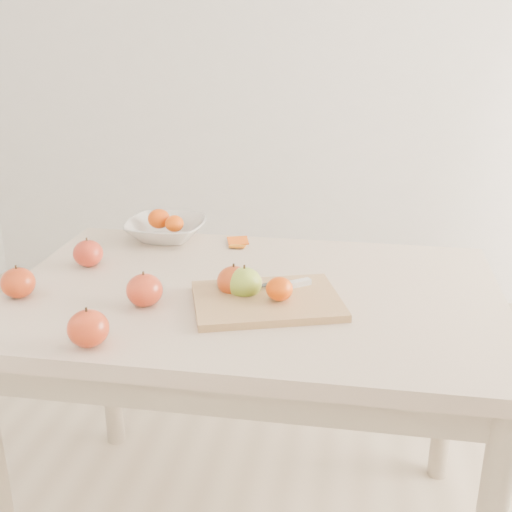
# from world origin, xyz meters

# --- Properties ---
(table) EXTENTS (1.20, 0.80, 0.75)m
(table) POSITION_xyz_m (0.00, 0.00, 0.65)
(table) COLOR beige
(table) RESTS_ON ground
(cutting_board) EXTENTS (0.39, 0.34, 0.02)m
(cutting_board) POSITION_xyz_m (0.05, -0.08, 0.76)
(cutting_board) COLOR tan
(cutting_board) RESTS_ON table
(board_tangerine) EXTENTS (0.06, 0.06, 0.05)m
(board_tangerine) POSITION_xyz_m (0.08, -0.09, 0.80)
(board_tangerine) COLOR #D55507
(board_tangerine) RESTS_ON cutting_board
(fruit_bowl) EXTENTS (0.23, 0.23, 0.06)m
(fruit_bowl) POSITION_xyz_m (-0.32, 0.34, 0.78)
(fruit_bowl) COLOR silver
(fruit_bowl) RESTS_ON table
(bowl_tangerine_near) EXTENTS (0.07, 0.07, 0.06)m
(bowl_tangerine_near) POSITION_xyz_m (-0.35, 0.35, 0.81)
(bowl_tangerine_near) COLOR #E03E07
(bowl_tangerine_near) RESTS_ON fruit_bowl
(bowl_tangerine_far) EXTENTS (0.06, 0.06, 0.05)m
(bowl_tangerine_far) POSITION_xyz_m (-0.29, 0.32, 0.80)
(bowl_tangerine_far) COLOR #E46208
(bowl_tangerine_far) RESTS_ON fruit_bowl
(orange_peel_a) EXTENTS (0.07, 0.06, 0.01)m
(orange_peel_a) POSITION_xyz_m (-0.10, 0.34, 0.75)
(orange_peel_a) COLOR #EB5B10
(orange_peel_a) RESTS_ON table
(orange_peel_b) EXTENTS (0.05, 0.04, 0.01)m
(orange_peel_b) POSITION_xyz_m (-0.10, 0.29, 0.75)
(orange_peel_b) COLOR orange
(orange_peel_b) RESTS_ON table
(paring_knife) EXTENTS (0.16, 0.09, 0.01)m
(paring_knife) POSITION_xyz_m (0.09, -0.01, 0.78)
(paring_knife) COLOR silver
(paring_knife) RESTS_ON cutting_board
(apple_green) EXTENTS (0.08, 0.08, 0.08)m
(apple_green) POSITION_xyz_m (-0.01, -0.05, 0.79)
(apple_green) COLOR olive
(apple_green) RESTS_ON table
(apple_red_e) EXTENTS (0.08, 0.08, 0.07)m
(apple_red_e) POSITION_xyz_m (-0.04, -0.04, 0.79)
(apple_red_e) COLOR maroon
(apple_red_e) RESTS_ON table
(apple_red_d) EXTENTS (0.08, 0.08, 0.07)m
(apple_red_d) POSITION_xyz_m (-0.54, -0.13, 0.79)
(apple_red_d) COLOR maroon
(apple_red_d) RESTS_ON table
(apple_red_b) EXTENTS (0.08, 0.08, 0.08)m
(apple_red_b) POSITION_xyz_m (-0.23, -0.13, 0.79)
(apple_red_b) COLOR #921307
(apple_red_b) RESTS_ON table
(apple_red_a) EXTENTS (0.08, 0.08, 0.07)m
(apple_red_a) POSITION_xyz_m (-0.46, 0.09, 0.79)
(apple_red_a) COLOR maroon
(apple_red_a) RESTS_ON table
(apple_red_c) EXTENTS (0.08, 0.08, 0.08)m
(apple_red_c) POSITION_xyz_m (-0.28, -0.33, 0.79)
(apple_red_c) COLOR maroon
(apple_red_c) RESTS_ON table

